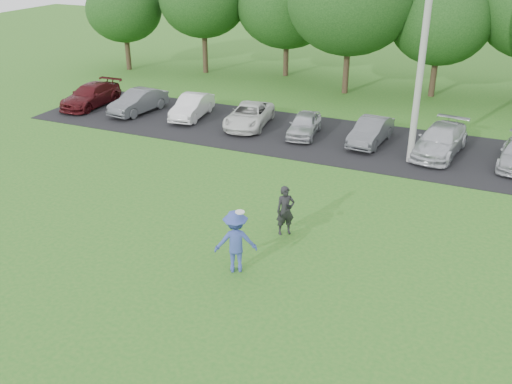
{
  "coord_description": "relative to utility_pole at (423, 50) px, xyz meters",
  "views": [
    {
      "loc": [
        6.95,
        -12.23,
        9.3
      ],
      "look_at": [
        0.0,
        3.5,
        1.3
      ],
      "focal_mm": 40.0,
      "sensor_mm": 36.0,
      "label": 1
    }
  ],
  "objects": [
    {
      "name": "utility_pole",
      "position": [
        0.0,
        0.0,
        0.0
      ],
      "size": [
        0.28,
        0.28,
        9.71
      ],
      "primitive_type": "cylinder",
      "color": "#A09F9B",
      "rests_on": "ground"
    },
    {
      "name": "ground",
      "position": [
        -3.74,
        -11.62,
        -4.85
      ],
      "size": [
        100.0,
        100.0,
        0.0
      ],
      "primitive_type": "plane",
      "color": "#297120",
      "rests_on": "ground"
    },
    {
      "name": "tree_row",
      "position": [
        -2.23,
        11.14,
        0.05
      ],
      "size": [
        42.39,
        9.85,
        8.64
      ],
      "color": "#38281C",
      "rests_on": "ground"
    },
    {
      "name": "camera_bystander",
      "position": [
        -2.66,
        -8.18,
        -4.0
      ],
      "size": [
        0.74,
        0.7,
        1.7
      ],
      "color": "black",
      "rests_on": "ground"
    },
    {
      "name": "frisbee_player",
      "position": [
        -3.18,
        -10.86,
        -3.88
      ],
      "size": [
        1.45,
        1.24,
        2.09
      ],
      "color": "#394BA1",
      "rests_on": "ground"
    },
    {
      "name": "parked_cars",
      "position": [
        -3.04,
        1.41,
        -4.23
      ],
      "size": [
        30.85,
        4.99,
        1.25
      ],
      "color": "#4C1015",
      "rests_on": "parking_lot"
    },
    {
      "name": "parking_lot",
      "position": [
        -3.74,
        1.38,
        -4.84
      ],
      "size": [
        32.0,
        6.5,
        0.03
      ],
      "primitive_type": "cube",
      "color": "black",
      "rests_on": "ground"
    }
  ]
}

